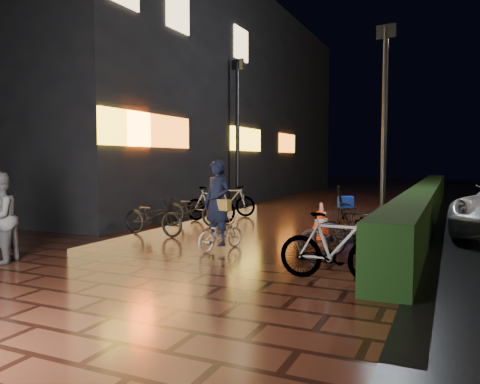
% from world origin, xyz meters
% --- Properties ---
extents(ground, '(80.00, 80.00, 0.00)m').
position_xyz_m(ground, '(0.00, 0.00, 0.00)').
color(ground, '#381911').
rests_on(ground, ground).
extents(hedge, '(0.70, 20.00, 1.00)m').
position_xyz_m(hedge, '(3.30, 8.00, 0.50)').
color(hedge, black).
rests_on(hedge, ground).
extents(storefront_block, '(12.09, 22.00, 9.00)m').
position_xyz_m(storefront_block, '(-9.50, 11.50, 4.50)').
color(storefront_block, black).
rests_on(storefront_block, ground).
extents(lamp_post_hedge, '(0.50, 0.16, 5.18)m').
position_xyz_m(lamp_post_hedge, '(2.43, 4.34, 2.85)').
color(lamp_post_hedge, black).
rests_on(lamp_post_hedge, ground).
extents(lamp_post_sf, '(0.52, 0.20, 5.39)m').
position_xyz_m(lamp_post_sf, '(-3.09, 7.40, 2.96)').
color(lamp_post_sf, black).
rests_on(lamp_post_sf, ground).
extents(cyclist, '(0.77, 1.33, 1.80)m').
position_xyz_m(cyclist, '(-0.14, 0.15, 0.67)').
color(cyclist, silver).
rests_on(cyclist, ground).
extents(traffic_barrier, '(0.81, 1.72, 0.70)m').
position_xyz_m(traffic_barrier, '(1.18, 3.01, 0.35)').
color(traffic_barrier, red).
rests_on(traffic_barrier, ground).
extents(cart_assembly, '(0.70, 0.75, 1.08)m').
position_xyz_m(cart_assembly, '(1.27, 5.34, 0.55)').
color(cart_assembly, black).
rests_on(cart_assembly, ground).
extents(parked_bikes_storefront, '(1.87, 4.89, 1.02)m').
position_xyz_m(parked_bikes_storefront, '(-2.38, 3.22, 0.48)').
color(parked_bikes_storefront, black).
rests_on(parked_bikes_storefront, ground).
extents(parked_bikes_hedge, '(1.84, 2.35, 1.02)m').
position_xyz_m(parked_bikes_hedge, '(2.48, -0.26, 0.49)').
color(parked_bikes_hedge, black).
rests_on(parked_bikes_hedge, ground).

